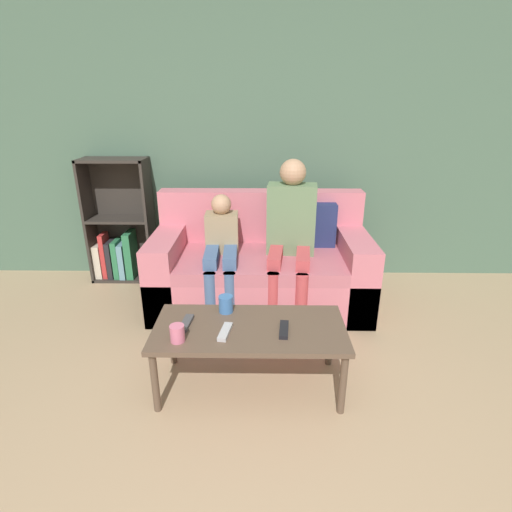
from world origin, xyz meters
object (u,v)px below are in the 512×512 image
object	(u,v)px
tv_remote_0	(284,330)
cup_far	(226,304)
cup_near	(177,333)
tv_remote_2	(186,323)
coffee_table	(250,333)
person_child	(221,248)
couch	(261,268)
person_adult	(291,226)
bookshelf	(120,233)
tv_remote_1	(225,332)

from	to	relation	value
tv_remote_0	cup_far	bearing A→B (deg)	152.38
cup_near	tv_remote_2	bearing A→B (deg)	84.49
coffee_table	cup_far	world-z (taller)	cup_far
tv_remote_0	tv_remote_2	world-z (taller)	same
person_child	tv_remote_2	bearing A→B (deg)	-99.32
person_child	couch	bearing A→B (deg)	20.94
couch	person_child	distance (m)	0.41
cup_far	tv_remote_2	xyz separation A→B (m)	(-0.21, -0.16, -0.04)
coffee_table	tv_remote_0	distance (m)	0.20
person_child	cup_far	world-z (taller)	person_child
person_adult	tv_remote_2	bearing A→B (deg)	-117.44
couch	cup_far	distance (m)	0.95
person_child	tv_remote_2	world-z (taller)	person_child
tv_remote_0	tv_remote_2	size ratio (longest dim) A/B	1.00
couch	tv_remote_0	world-z (taller)	couch
bookshelf	tv_remote_1	xyz separation A→B (m)	(1.12, -1.64, -0.02)
tv_remote_0	tv_remote_2	xyz separation A→B (m)	(-0.55, 0.06, 0.00)
bookshelf	tv_remote_0	size ratio (longest dim) A/B	6.50
person_child	cup_far	xyz separation A→B (m)	(0.10, -0.78, -0.08)
person_adult	cup_near	bearing A→B (deg)	-114.15
person_adult	tv_remote_2	distance (m)	1.22
tv_remote_0	tv_remote_1	xyz separation A→B (m)	(-0.32, -0.03, 0.00)
cup_near	person_child	bearing A→B (deg)	83.18
cup_far	tv_remote_2	bearing A→B (deg)	-143.94
bookshelf	tv_remote_1	distance (m)	1.99
bookshelf	cup_far	xyz separation A→B (m)	(1.11, -1.40, 0.02)
coffee_table	cup_near	bearing A→B (deg)	-158.43
bookshelf	person_child	distance (m)	1.19
person_adult	cup_far	distance (m)	0.97
couch	tv_remote_0	xyz separation A→B (m)	(0.13, -1.13, 0.12)
bookshelf	tv_remote_0	xyz separation A→B (m)	(1.45, -1.62, -0.02)
couch	cup_far	xyz separation A→B (m)	(-0.21, -0.91, 0.16)
cup_far	couch	bearing A→B (deg)	76.90
cup_near	tv_remote_0	world-z (taller)	cup_near
couch	person_child	bearing A→B (deg)	-156.80
person_child	cup_near	xyz separation A→B (m)	(-0.13, -1.10, -0.08)
tv_remote_2	cup_near	bearing A→B (deg)	-89.63
coffee_table	person_adult	distance (m)	1.09
bookshelf	tv_remote_0	bearing A→B (deg)	-48.14
tv_remote_0	tv_remote_2	bearing A→B (deg)	178.71
person_child	cup_near	size ratio (longest dim) A/B	9.90
person_child	tv_remote_1	distance (m)	1.03
tv_remote_1	person_adult	bearing A→B (deg)	77.62
person_child	tv_remote_2	distance (m)	0.95
person_child	tv_remote_2	xyz separation A→B (m)	(-0.12, -0.93, -0.12)
person_child	tv_remote_0	distance (m)	1.09
coffee_table	cup_near	distance (m)	0.41
tv_remote_2	person_child	bearing A→B (deg)	88.82
bookshelf	tv_remote_2	bearing A→B (deg)	-60.11
tv_remote_2	bookshelf	bearing A→B (deg)	125.77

